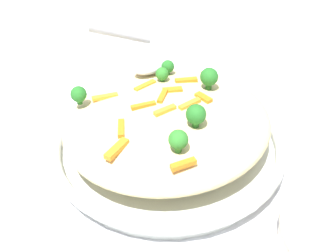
# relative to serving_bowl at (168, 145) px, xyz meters

# --- Properties ---
(ground_plane) EXTENTS (2.40, 2.40, 0.00)m
(ground_plane) POSITION_rel_serving_bowl_xyz_m (0.00, 0.00, -0.02)
(ground_plane) COLOR silver
(serving_bowl) EXTENTS (0.36, 0.36, 0.04)m
(serving_bowl) POSITION_rel_serving_bowl_xyz_m (0.00, 0.00, 0.00)
(serving_bowl) COLOR silver
(serving_bowl) RESTS_ON ground_plane
(pasta_mound) EXTENTS (0.31, 0.29, 0.06)m
(pasta_mound) POSITION_rel_serving_bowl_xyz_m (0.00, 0.00, 0.04)
(pasta_mound) COLOR #DBC689
(pasta_mound) RESTS_ON serving_bowl
(carrot_piece_0) EXTENTS (0.04, 0.01, 0.01)m
(carrot_piece_0) POSITION_rel_serving_bowl_xyz_m (-0.01, -0.07, 0.07)
(carrot_piece_0) COLOR orange
(carrot_piece_0) RESTS_ON pasta_mound
(carrot_piece_1) EXTENTS (0.03, 0.03, 0.01)m
(carrot_piece_1) POSITION_rel_serving_bowl_xyz_m (0.08, -0.00, 0.07)
(carrot_piece_1) COLOR orange
(carrot_piece_1) RESTS_ON pasta_mound
(carrot_piece_2) EXTENTS (0.03, 0.03, 0.01)m
(carrot_piece_2) POSITION_rel_serving_bowl_xyz_m (-0.01, -0.02, 0.08)
(carrot_piece_2) COLOR orange
(carrot_piece_2) RESTS_ON pasta_mound
(carrot_piece_3) EXTENTS (0.01, 0.03, 0.01)m
(carrot_piece_3) POSITION_rel_serving_bowl_xyz_m (-0.05, 0.02, 0.08)
(carrot_piece_3) COLOR orange
(carrot_piece_3) RESTS_ON pasta_mound
(carrot_piece_4) EXTENTS (0.03, 0.03, 0.01)m
(carrot_piece_4) POSITION_rel_serving_bowl_xyz_m (-0.07, -0.04, 0.07)
(carrot_piece_4) COLOR orange
(carrot_piece_4) RESTS_ON pasta_mound
(carrot_piece_5) EXTENTS (0.04, 0.02, 0.01)m
(carrot_piece_5) POSITION_rel_serving_bowl_xyz_m (-0.05, -0.12, 0.07)
(carrot_piece_5) COLOR orange
(carrot_piece_5) RESTS_ON pasta_mound
(carrot_piece_6) EXTENTS (0.03, 0.01, 0.01)m
(carrot_piece_6) POSITION_rel_serving_bowl_xyz_m (0.01, 0.01, 0.08)
(carrot_piece_6) COLOR orange
(carrot_piece_6) RESTS_ON pasta_mound
(carrot_piece_7) EXTENTS (0.03, 0.02, 0.01)m
(carrot_piece_7) POSITION_rel_serving_bowl_xyz_m (0.06, 0.11, 0.07)
(carrot_piece_7) COLOR orange
(carrot_piece_7) RESTS_ON pasta_mound
(carrot_piece_8) EXTENTS (0.04, 0.02, 0.01)m
(carrot_piece_8) POSITION_rel_serving_bowl_xyz_m (0.06, -0.08, 0.07)
(carrot_piece_8) COLOR orange
(carrot_piece_8) RESTS_ON pasta_mound
(carrot_piece_9) EXTENTS (0.04, 0.02, 0.01)m
(carrot_piece_9) POSITION_rel_serving_bowl_xyz_m (0.03, -0.02, 0.08)
(carrot_piece_9) COLOR orange
(carrot_piece_9) RESTS_ON pasta_mound
(carrot_piece_10) EXTENTS (0.04, 0.02, 0.01)m
(carrot_piece_10) POSITION_rel_serving_bowl_xyz_m (0.11, 0.03, 0.07)
(carrot_piece_10) COLOR orange
(carrot_piece_10) RESTS_ON pasta_mound
(carrot_piece_11) EXTENTS (0.03, 0.02, 0.01)m
(carrot_piece_11) POSITION_rel_serving_bowl_xyz_m (-0.03, -0.03, 0.08)
(carrot_piece_11) COLOR orange
(carrot_piece_11) RESTS_ON pasta_mound
(carrot_piece_12) EXTENTS (0.04, 0.01, 0.01)m
(carrot_piece_12) POSITION_rel_serving_bowl_xyz_m (-0.02, 0.02, 0.08)
(carrot_piece_12) COLOR orange
(carrot_piece_12) RESTS_ON pasta_mound
(broccoli_floret_0) EXTENTS (0.03, 0.03, 0.04)m
(broccoli_floret_0) POSITION_rel_serving_bowl_xyz_m (-0.00, 0.06, 0.09)
(broccoli_floret_0) COLOR #205B1C
(broccoli_floret_0) RESTS_ON pasta_mound
(broccoli_floret_1) EXTENTS (0.03, 0.03, 0.04)m
(broccoli_floret_1) POSITION_rel_serving_bowl_xyz_m (-0.08, 0.00, 0.09)
(broccoli_floret_1) COLOR #205B1C
(broccoli_floret_1) RESTS_ON pasta_mound
(broccoli_floret_2) EXTENTS (0.02, 0.02, 0.03)m
(broccoli_floret_2) POSITION_rel_serving_bowl_xyz_m (-0.04, -0.06, 0.08)
(broccoli_floret_2) COLOR #296820
(broccoli_floret_2) RESTS_ON pasta_mound
(broccoli_floret_3) EXTENTS (0.03, 0.03, 0.03)m
(broccoli_floret_3) POSITION_rel_serving_bowl_xyz_m (0.05, 0.08, 0.09)
(broccoli_floret_3) COLOR #296820
(broccoli_floret_3) RESTS_ON pasta_mound
(broccoli_floret_4) EXTENTS (0.02, 0.02, 0.02)m
(broccoli_floret_4) POSITION_rel_serving_bowl_xyz_m (-0.06, -0.08, 0.08)
(broccoli_floret_4) COLOR #205B1C
(broccoli_floret_4) RESTS_ON pasta_mound
(broccoli_floret_5) EXTENTS (0.02, 0.02, 0.03)m
(broccoli_floret_5) POSITION_rel_serving_bowl_xyz_m (0.09, -0.09, 0.08)
(broccoli_floret_5) COLOR #205B1C
(broccoli_floret_5) RESTS_ON pasta_mound
(serving_spoon) EXTENTS (0.14, 0.10, 0.08)m
(serving_spoon) POSITION_rel_serving_bowl_xyz_m (-0.04, -0.12, 0.09)
(serving_spoon) COLOR #B7B7BC
(serving_spoon) RESTS_ON pasta_mound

